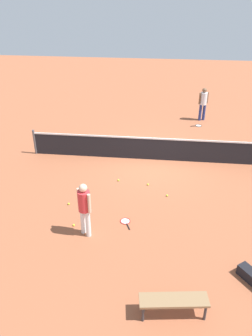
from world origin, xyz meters
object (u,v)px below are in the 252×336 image
object	(u,v)px
player_far_side	(203,101)
courtside_bench	(174,301)
tennis_ball_by_net	(167,195)
tennis_ball_stray_left	(74,225)
tennis_racket_near_player	(126,222)
tennis_ball_midcourt	(69,204)
tennis_ball_near_player	(118,180)
player_near_side	(84,205)
tennis_ball_baseline	(148,184)
tennis_racket_far_player	(198,126)

from	to	relation	value
player_far_side	courtside_bench	bearing A→B (deg)	-97.58
tennis_ball_by_net	tennis_ball_stray_left	distance (m)	3.37
tennis_racket_near_player	courtside_bench	bearing A→B (deg)	-65.72
tennis_racket_near_player	tennis_ball_by_net	bearing A→B (deg)	50.82
player_far_side	tennis_ball_midcourt	distance (m)	9.63
tennis_ball_near_player	tennis_racket_near_player	bearing A→B (deg)	-77.29
player_near_side	tennis_ball_stray_left	size ratio (longest dim) A/B	25.76
tennis_ball_midcourt	tennis_ball_baseline	distance (m)	2.93
courtside_bench	player_far_side	bearing A→B (deg)	82.42
player_far_side	tennis_ball_by_net	distance (m)	7.62
player_far_side	courtside_bench	xyz separation A→B (m)	(-1.60, -11.99, -0.59)
player_far_side	tennis_racket_near_player	size ratio (longest dim) A/B	2.83
player_near_side	tennis_ball_midcourt	distance (m)	1.90
tennis_racket_near_player	tennis_ball_by_net	world-z (taller)	tennis_ball_by_net
tennis_racket_far_player	tennis_ball_near_player	size ratio (longest dim) A/B	9.18
player_near_side	tennis_ball_by_net	xyz separation A→B (m)	(2.33, 2.21, -0.98)
tennis_ball_by_net	courtside_bench	xyz separation A→B (m)	(0.15, -4.64, 0.38)
tennis_ball_near_player	tennis_ball_baseline	xyz separation A→B (m)	(1.09, -0.17, 0.00)
tennis_racket_near_player	tennis_ball_by_net	xyz separation A→B (m)	(1.25, 1.54, 0.02)
tennis_racket_near_player	tennis_racket_far_player	size ratio (longest dim) A/B	0.99
tennis_ball_midcourt	courtside_bench	xyz separation A→B (m)	(3.36, -3.79, 0.38)
player_near_side	courtside_bench	distance (m)	3.52
tennis_racket_far_player	tennis_ball_baseline	xyz separation A→B (m)	(-2.20, -5.88, 0.02)
tennis_racket_near_player	player_near_side	bearing A→B (deg)	-147.95
tennis_ball_stray_left	tennis_ball_by_net	bearing A→B (deg)	34.37
player_far_side	tennis_ball_midcourt	bearing A→B (deg)	-121.13
tennis_racket_near_player	tennis_ball_stray_left	distance (m)	1.57
courtside_bench	tennis_ball_midcourt	bearing A→B (deg)	131.51
player_far_side	tennis_racket_near_player	bearing A→B (deg)	-108.61
player_far_side	tennis_ball_midcourt	world-z (taller)	player_far_side
tennis_ball_stray_left	courtside_bench	bearing A→B (deg)	-43.11
tennis_racket_near_player	tennis_racket_far_player	distance (m)	8.51
tennis_ball_stray_left	tennis_racket_near_player	bearing A→B (deg)	13.38
tennis_racket_far_player	tennis_ball_by_net	distance (m)	6.69
tennis_ball_by_net	courtside_bench	bearing A→B (deg)	-88.19
player_near_side	tennis_ball_by_net	world-z (taller)	player_near_side
tennis_ball_by_net	player_far_side	bearing A→B (deg)	76.67
tennis_racket_far_player	tennis_ball_midcourt	distance (m)	8.74
tennis_ball_midcourt	courtside_bench	bearing A→B (deg)	-48.49
tennis_racket_far_player	player_near_side	bearing A→B (deg)	-113.76
tennis_ball_midcourt	tennis_ball_baseline	xyz separation A→B (m)	(2.52, 1.48, 0.00)
player_near_side	tennis_ball_near_player	bearing A→B (deg)	79.76
tennis_racket_far_player	tennis_ball_baseline	distance (m)	6.28
tennis_ball_midcourt	tennis_ball_baseline	bearing A→B (deg)	30.45
courtside_bench	tennis_ball_by_net	bearing A→B (deg)	91.81
player_near_side	tennis_ball_baseline	distance (m)	3.42
tennis_ball_by_net	tennis_ball_midcourt	world-z (taller)	same
tennis_ball_stray_left	courtside_bench	xyz separation A→B (m)	(2.93, -2.74, 0.38)
tennis_racket_near_player	tennis_ball_baseline	size ratio (longest dim) A/B	9.11
tennis_ball_near_player	player_near_side	bearing A→B (deg)	-100.24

